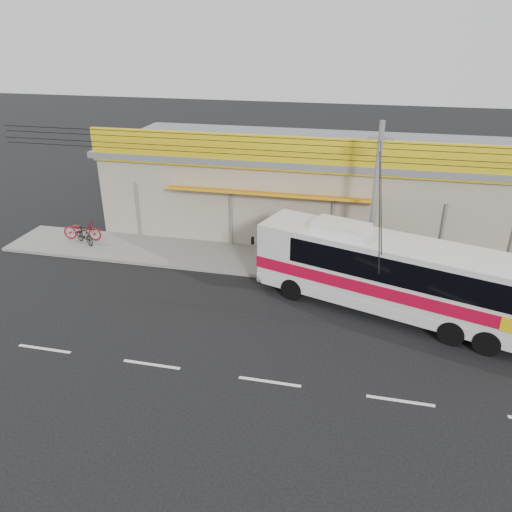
{
  "coord_description": "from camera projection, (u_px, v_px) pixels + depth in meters",
  "views": [
    {
      "loc": [
        2.36,
        -14.89,
        10.25
      ],
      "look_at": [
        -1.46,
        2.0,
        2.2
      ],
      "focal_mm": 35.0,
      "sensor_mm": 36.0,
      "label": 1
    }
  ],
  "objects": [
    {
      "name": "sidewalk",
      "position": [
        305.0,
        265.0,
        23.24
      ],
      "size": [
        30.0,
        3.2,
        0.15
      ],
      "primitive_type": "cube",
      "color": "slate",
      "rests_on": "ground"
    },
    {
      "name": "motorbike_dark",
      "position": [
        84.0,
        235.0,
        25.14
      ],
      "size": [
        1.51,
        1.1,
        0.9
      ],
      "primitive_type": "imported",
      "rotation": [
        0.0,
        0.0,
        1.06
      ],
      "color": "black",
      "rests_on": "sidewalk"
    },
    {
      "name": "utility_pole",
      "position": [
        380.0,
        151.0,
        19.79
      ],
      "size": [
        34.0,
        14.0,
        6.89
      ],
      "color": "slate",
      "rests_on": "ground"
    },
    {
      "name": "motorbike_red",
      "position": [
        82.0,
        230.0,
        25.59
      ],
      "size": [
        2.08,
        0.84,
        1.07
      ],
      "primitive_type": "imported",
      "rotation": [
        0.0,
        0.0,
        1.63
      ],
      "color": "maroon",
      "rests_on": "sidewalk"
    },
    {
      "name": "storefront_building",
      "position": [
        321.0,
        185.0,
        27.2
      ],
      "size": [
        22.6,
        9.2,
        5.7
      ],
      "color": "#A89D88",
      "rests_on": "ground"
    },
    {
      "name": "lane_markings",
      "position": [
        270.0,
        382.0,
        15.75
      ],
      "size": [
        50.0,
        0.12,
        0.01
      ],
      "primitive_type": null,
      "color": "silver",
      "rests_on": "ground"
    },
    {
      "name": "coach_bus",
      "position": [
        398.0,
        273.0,
        18.76
      ],
      "size": [
        10.91,
        5.48,
        3.31
      ],
      "rotation": [
        0.0,
        0.0,
        -0.31
      ],
      "color": "silver",
      "rests_on": "ground"
    },
    {
      "name": "ground",
      "position": [
        283.0,
        338.0,
        17.96
      ],
      "size": [
        120.0,
        120.0,
        0.0
      ],
      "primitive_type": "plane",
      "color": "black",
      "rests_on": "ground"
    }
  ]
}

